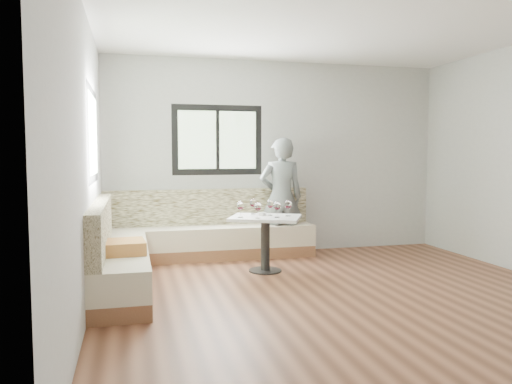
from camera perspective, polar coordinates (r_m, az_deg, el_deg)
The scene contains 11 objects.
room at distance 5.09m, azimuth 9.44°, elevation 3.84°, with size 5.01×5.01×2.81m.
banquette at distance 6.33m, azimuth -9.24°, elevation -5.88°, with size 2.90×2.80×0.95m.
table at distance 6.16m, azimuth 1.07°, elevation -4.39°, with size 1.03×0.93×0.69m.
person at distance 7.10m, azimuth 2.90°, elevation -0.57°, with size 0.61×0.40×1.68m, color slate.
olive_ramekin at distance 6.22m, azimuth 0.72°, elevation -2.52°, with size 0.10×0.10×0.04m.
wine_glass_a at distance 6.02m, azimuth -1.79°, elevation -1.63°, with size 0.09×0.09×0.20m.
wine_glass_b at distance 5.93m, azimuth 0.22°, elevation -1.71°, with size 0.09×0.09×0.20m.
wine_glass_c at distance 6.01m, azimuth 2.44°, elevation -1.64°, with size 0.09×0.09×0.20m.
wine_glass_d at distance 6.22m, azimuth 1.64°, elevation -1.43°, with size 0.09×0.09×0.20m.
wine_glass_e at distance 6.16m, azimuth 3.69°, elevation -1.50°, with size 0.09×0.09×0.20m.
wine_glass_f at distance 6.35m, azimuth -0.33°, elevation -1.31°, with size 0.09×0.09×0.20m.
Camera 1 is at (-2.11, -4.58, 1.46)m, focal length 35.00 mm.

